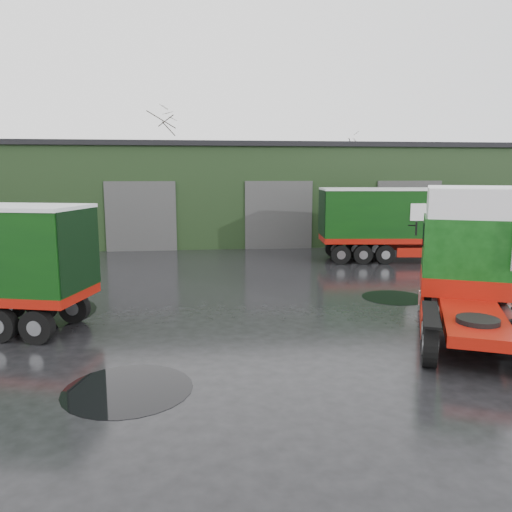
{
  "coord_description": "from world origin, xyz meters",
  "views": [
    {
      "loc": [
        -2.66,
        -15.19,
        4.45
      ],
      "look_at": [
        -0.79,
        1.25,
        1.7
      ],
      "focal_mm": 35.0,
      "sensor_mm": 36.0,
      "label": 1
    }
  ],
  "objects_px": {
    "hero_tractor": "(473,266)",
    "lorry_right": "(429,224)",
    "tree_back_b": "(337,181)",
    "tree_back_a": "(160,170)",
    "warehouse": "(265,192)"
  },
  "relations": [
    {
      "from": "hero_tractor",
      "to": "lorry_right",
      "type": "xyz_separation_m",
      "value": [
        4.5,
        12.0,
        -0.16
      ]
    },
    {
      "from": "lorry_right",
      "to": "tree_back_b",
      "type": "xyz_separation_m",
      "value": [
        1.0,
        21.0,
        1.87
      ]
    },
    {
      "from": "hero_tractor",
      "to": "tree_back_a",
      "type": "bearing_deg",
      "value": 131.52
    },
    {
      "from": "hero_tractor",
      "to": "tree_back_b",
      "type": "relative_size",
      "value": 0.87
    },
    {
      "from": "warehouse",
      "to": "lorry_right",
      "type": "distance_m",
      "value": 13.1
    },
    {
      "from": "tree_back_b",
      "to": "lorry_right",
      "type": "bearing_deg",
      "value": -92.74
    },
    {
      "from": "warehouse",
      "to": "hero_tractor",
      "type": "xyz_separation_m",
      "value": [
        2.5,
        -23.0,
        -1.12
      ]
    },
    {
      "from": "tree_back_a",
      "to": "tree_back_b",
      "type": "xyz_separation_m",
      "value": [
        16.0,
        0.0,
        -1.0
      ]
    },
    {
      "from": "hero_tractor",
      "to": "tree_back_a",
      "type": "xyz_separation_m",
      "value": [
        -10.5,
        33.0,
        2.71
      ]
    },
    {
      "from": "hero_tractor",
      "to": "tree_back_b",
      "type": "height_order",
      "value": "tree_back_b"
    },
    {
      "from": "lorry_right",
      "to": "tree_back_a",
      "type": "distance_m",
      "value": 25.96
    },
    {
      "from": "tree_back_b",
      "to": "hero_tractor",
      "type": "bearing_deg",
      "value": -99.46
    },
    {
      "from": "warehouse",
      "to": "tree_back_b",
      "type": "xyz_separation_m",
      "value": [
        8.0,
        10.0,
        0.59
      ]
    },
    {
      "from": "lorry_right",
      "to": "tree_back_a",
      "type": "height_order",
      "value": "tree_back_a"
    },
    {
      "from": "warehouse",
      "to": "tree_back_a",
      "type": "distance_m",
      "value": 12.9
    }
  ]
}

